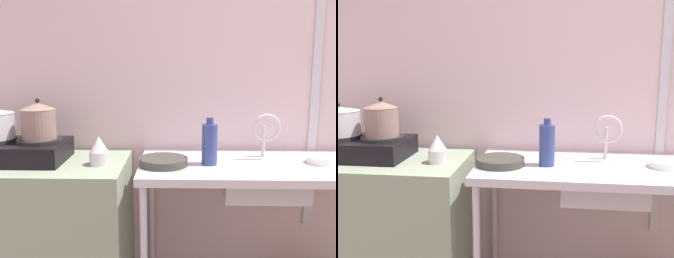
{
  "view_description": "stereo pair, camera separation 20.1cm",
  "coord_description": "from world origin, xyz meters",
  "views": [
    {
      "loc": [
        -0.79,
        -0.67,
        1.37
      ],
      "look_at": [
        -0.84,
        1.31,
        1.02
      ],
      "focal_mm": 41.1,
      "sensor_mm": 36.0,
      "label": 1
    },
    {
      "loc": [
        -0.59,
        -0.66,
        1.37
      ],
      "look_at": [
        -0.84,
        1.31,
        1.02
      ],
      "focal_mm": 41.1,
      "sensor_mm": 36.0,
      "label": 2
    }
  ],
  "objects": [
    {
      "name": "bottle_by_sink",
      "position": [
        -0.63,
        1.27,
        0.95
      ],
      "size": [
        0.08,
        0.08,
        0.25
      ],
      "color": "navy",
      "rests_on": "counter_sink"
    },
    {
      "name": "counter_concrete",
      "position": [
        -1.69,
        1.31,
        0.42
      ],
      "size": [
        1.25,
        0.61,
        0.84
      ],
      "primitive_type": "cube",
      "color": "gray",
      "rests_on": "ground"
    },
    {
      "name": "sink_basin",
      "position": [
        -0.34,
        1.27,
        0.76
      ],
      "size": [
        0.42,
        0.29,
        0.17
      ],
      "primitive_type": "cube",
      "color": "#BEB9C0",
      "rests_on": "counter_sink"
    },
    {
      "name": "percolator",
      "position": [
        -1.2,
        1.25,
        0.91
      ],
      "size": [
        0.1,
        0.1,
        0.15
      ],
      "color": "silver",
      "rests_on": "counter_concrete"
    },
    {
      "name": "pot_on_left_burner",
      "position": [
        -1.78,
        1.31,
        1.04
      ],
      "size": [
        0.23,
        0.23,
        0.18
      ],
      "color": "silver",
      "rests_on": "stove"
    },
    {
      "name": "small_bowl_on_drainboard",
      "position": [
        -0.03,
        1.31,
        0.86
      ],
      "size": [
        0.15,
        0.15,
        0.04
      ],
      "primitive_type": "cylinder",
      "color": "white",
      "rests_on": "counter_sink"
    },
    {
      "name": "stove",
      "position": [
        -1.65,
        1.31,
        0.9
      ],
      "size": [
        0.52,
        0.35,
        0.12
      ],
      "color": "black",
      "rests_on": "counter_concrete"
    },
    {
      "name": "faucet",
      "position": [
        -0.31,
        1.39,
        1.0
      ],
      "size": [
        0.15,
        0.09,
        0.25
      ],
      "color": "#BEB9C0",
      "rests_on": "counter_sink"
    },
    {
      "name": "counter_sink",
      "position": [
        -0.14,
        1.31,
        0.78
      ],
      "size": [
        1.71,
        0.61,
        0.84
      ],
      "color": "#BEB9C0",
      "rests_on": "ground"
    },
    {
      "name": "wall_metal_strip",
      "position": [
        0.01,
        1.61,
        1.35
      ],
      "size": [
        0.05,
        0.01,
        1.96
      ],
      "primitive_type": "cube",
      "color": "#BEB9C0"
    },
    {
      "name": "pot_on_right_burner",
      "position": [
        -1.53,
        1.31,
        1.06
      ],
      "size": [
        0.18,
        0.18,
        0.22
      ],
      "color": "#7E665E",
      "rests_on": "stove"
    },
    {
      "name": "wall_back",
      "position": [
        0.0,
        1.67,
        1.22
      ],
      "size": [
        5.57,
        0.1,
        2.45
      ],
      "primitive_type": "cube",
      "color": "beige",
      "rests_on": "ground"
    },
    {
      "name": "frying_pan",
      "position": [
        -0.86,
        1.25,
        0.86
      ],
      "size": [
        0.25,
        0.25,
        0.04
      ],
      "primitive_type": "cylinder",
      "color": "#393931",
      "rests_on": "counter_sink"
    }
  ]
}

